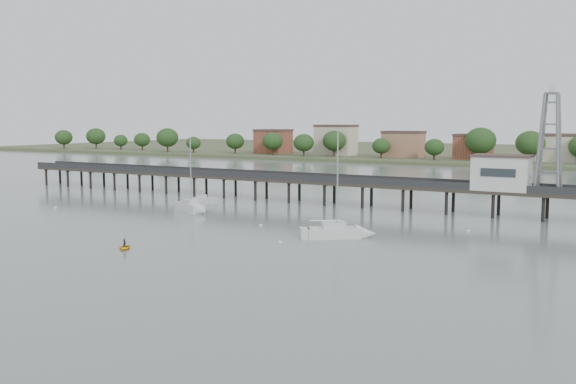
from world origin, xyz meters
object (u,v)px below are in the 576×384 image
sailboat_b (194,208)px  white_tender (205,200)px  sailboat_c (345,233)px  pier (348,183)px  yellow_dinghy (125,249)px  lattice_tower (550,143)px

sailboat_b → white_tender: bearing=138.5°
sailboat_c → sailboat_b: bearing=129.2°
pier → yellow_dinghy: 46.64m
sailboat_b → sailboat_c: sailboat_c is taller
sailboat_c → white_tender: (-35.14, 17.92, -0.14)m
pier → yellow_dinghy: (-6.10, -46.09, -3.79)m
pier → lattice_tower: (31.50, 0.00, 7.31)m
sailboat_b → yellow_dinghy: bearing=-46.7°
sailboat_c → white_tender: size_ratio=3.38×
lattice_tower → white_tender: lattice_tower is taller
sailboat_c → white_tender: sailboat_c is taller
lattice_tower → sailboat_c: (-19.24, -27.39, -10.46)m
sailboat_c → yellow_dinghy: bearing=-170.2°
pier → white_tender: size_ratio=36.04×
sailboat_b → yellow_dinghy: size_ratio=4.91×
white_tender → yellow_dinghy: bearing=-67.2°
sailboat_c → yellow_dinghy: (-18.36, -18.70, -0.64)m
lattice_tower → sailboat_c: lattice_tower is taller
white_tender → yellow_dinghy: size_ratio=1.67×
sailboat_c → lattice_tower: bearing=19.2°
lattice_tower → white_tender: size_ratio=3.72×
lattice_tower → sailboat_c: bearing=-125.1°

